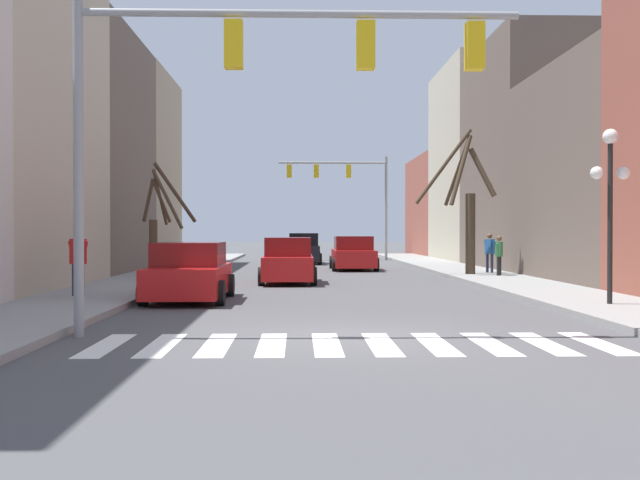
{
  "coord_description": "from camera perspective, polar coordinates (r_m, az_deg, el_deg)",
  "views": [
    {
      "loc": [
        -0.92,
        -12.98,
        1.86
      ],
      "look_at": [
        0.27,
        27.94,
        1.39
      ],
      "focal_mm": 42.0,
      "sensor_mm": 36.0,
      "label": 1
    }
  ],
  "objects": [
    {
      "name": "ground_plane",
      "position": [
        13.14,
        2.38,
        -7.47
      ],
      "size": [
        240.0,
        240.0,
        0.0
      ],
      "primitive_type": "plane",
      "color": "#4C4C4F"
    },
    {
      "name": "building_row_left",
      "position": [
        27.69,
        -23.2,
        8.46
      ],
      "size": [
        6.0,
        38.59,
        12.37
      ],
      "color": "beige",
      "rests_on": "ground_plane"
    },
    {
      "name": "building_row_right",
      "position": [
        36.05,
        17.69,
        5.65
      ],
      "size": [
        6.0,
        54.92,
        12.01
      ],
      "color": "#934C3D",
      "rests_on": "ground_plane"
    },
    {
      "name": "crosswalk_stripes",
      "position": [
        12.43,
        2.62,
        -7.93
      ],
      "size": [
        8.55,
        2.6,
        0.01
      ],
      "color": "white",
      "rests_on": "ground_plane"
    },
    {
      "name": "traffic_signal_near",
      "position": [
        13.54,
        -5.56,
        12.23
      ],
      "size": [
        7.86,
        0.28,
        6.1
      ],
      "color": "gray",
      "rests_on": "ground_plane"
    },
    {
      "name": "traffic_signal_far",
      "position": [
        48.49,
        2.07,
        4.35
      ],
      "size": [
        7.07,
        0.28,
        6.7
      ],
      "color": "gray",
      "rests_on": "ground_plane"
    },
    {
      "name": "street_lamp_right_corner",
      "position": [
        18.95,
        21.24,
        4.31
      ],
      "size": [
        0.95,
        0.36,
        4.13
      ],
      "color": "black",
      "rests_on": "sidewalk_right"
    },
    {
      "name": "car_parked_left_far",
      "position": [
        26.94,
        -2.45,
        -1.67
      ],
      "size": [
        2.01,
        4.34,
        1.64
      ],
      "rotation": [
        0.0,
        0.0,
        -1.57
      ],
      "color": "red",
      "rests_on": "ground_plane"
    },
    {
      "name": "car_parked_left_near",
      "position": [
        43.11,
        -1.26,
        -0.73
      ],
      "size": [
        2.01,
        4.67,
        1.76
      ],
      "rotation": [
        0.0,
        0.0,
        -1.57
      ],
      "color": "black",
      "rests_on": "ground_plane"
    },
    {
      "name": "car_parked_right_near",
      "position": [
        20.31,
        -9.92,
        -2.52
      ],
      "size": [
        2.14,
        4.35,
        1.57
      ],
      "rotation": [
        0.0,
        0.0,
        1.57
      ],
      "color": "red",
      "rests_on": "ground_plane"
    },
    {
      "name": "car_parked_right_far",
      "position": [
        36.18,
        2.55,
        -1.08
      ],
      "size": [
        2.17,
        4.55,
        1.63
      ],
      "rotation": [
        0.0,
        0.0,
        1.57
      ],
      "color": "red",
      "rests_on": "ground_plane"
    },
    {
      "name": "pedestrian_on_left_sidewalk",
      "position": [
        29.84,
        13.48,
        -0.89
      ],
      "size": [
        0.41,
        0.61,
        1.55
      ],
      "rotation": [
        0.0,
        0.0,
        1.03
      ],
      "color": "black",
      "rests_on": "sidewalk_right"
    },
    {
      "name": "pedestrian_waiting_at_curb",
      "position": [
        20.75,
        -17.95,
        -1.17
      ],
      "size": [
        0.68,
        0.52,
        1.79
      ],
      "rotation": [
        0.0,
        0.0,
        5.67
      ],
      "color": "#282D47",
      "rests_on": "sidewalk_left"
    },
    {
      "name": "pedestrian_near_right_corner",
      "position": [
        31.76,
        12.8,
        -0.7
      ],
      "size": [
        0.39,
        0.66,
        1.63
      ],
      "rotation": [
        0.0,
        0.0,
        5.18
      ],
      "color": "#282D47",
      "rests_on": "sidewalk_right"
    },
    {
      "name": "street_tree_left_near",
      "position": [
        30.69,
        11.15,
        2.4
      ],
      "size": [
        3.19,
        2.55,
        5.85
      ],
      "color": "#473828",
      "rests_on": "sidewalk_right"
    },
    {
      "name": "street_tree_right_far",
      "position": [
        28.14,
        -12.18,
        1.15
      ],
      "size": [
        1.89,
        1.85,
        4.26
      ],
      "color": "#473828",
      "rests_on": "sidewalk_left"
    }
  ]
}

